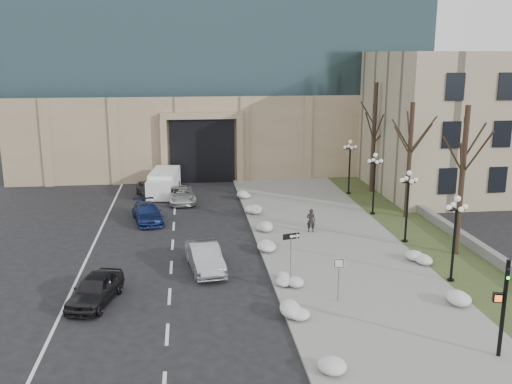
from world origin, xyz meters
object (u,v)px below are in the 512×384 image
at_px(pedestrian, 311,220).
at_px(lamppost_d, 350,160).
at_px(car_c, 147,213).
at_px(car_d, 181,195).
at_px(car_e, 148,189).
at_px(keep_sign, 339,270).
at_px(one_way_sign, 294,241).
at_px(car_b, 205,257).
at_px(traffic_signal, 502,310).
at_px(lamppost_b, 408,197).
at_px(lamppost_c, 374,175).
at_px(car_a, 95,289).
at_px(box_truck, 164,183).
at_px(lamppost_a, 455,227).

height_order(pedestrian, lamppost_d, lamppost_d).
distance_m(car_c, pedestrian, 11.86).
relative_size(car_d, car_e, 1.19).
bearing_deg(keep_sign, one_way_sign, 136.64).
distance_m(car_b, one_way_sign, 5.26).
bearing_deg(traffic_signal, car_b, 151.57).
bearing_deg(lamppost_b, keep_sign, -128.69).
relative_size(car_b, car_c, 1.02).
distance_m(car_d, pedestrian, 12.83).
relative_size(pedestrian, lamppost_c, 0.34).
bearing_deg(traffic_signal, car_d, 131.56).
height_order(car_e, lamppost_b, lamppost_b).
bearing_deg(traffic_signal, keep_sign, 146.37).
relative_size(car_d, traffic_signal, 1.10).
height_order(car_a, keep_sign, keep_sign).
relative_size(car_c, box_truck, 0.72).
distance_m(car_c, lamppost_c, 16.85).
bearing_deg(car_c, keep_sign, -68.11).
distance_m(keep_sign, lamppost_d, 22.34).
bearing_deg(lamppost_b, lamppost_d, 90.00).
relative_size(car_e, lamppost_c, 0.81).
relative_size(keep_sign, lamppost_d, 0.49).
height_order(car_b, lamppost_b, lamppost_b).
bearing_deg(lamppost_c, keep_sign, -114.17).
distance_m(car_a, lamppost_b, 19.71).
height_order(one_way_sign, traffic_signal, traffic_signal).
bearing_deg(lamppost_c, lamppost_b, -90.00).
bearing_deg(keep_sign, pedestrian, 104.13).
bearing_deg(lamppost_a, pedestrian, 121.35).
relative_size(car_c, lamppost_c, 0.95).
bearing_deg(car_c, car_d, 53.79).
height_order(pedestrian, traffic_signal, traffic_signal).
height_order(car_a, car_d, car_a).
bearing_deg(keep_sign, car_d, 130.17).
bearing_deg(car_e, car_a, -107.95).
relative_size(pedestrian, box_truck, 0.26).
bearing_deg(lamppost_d, one_way_sign, -114.43).
bearing_deg(car_d, car_c, -119.46).
height_order(car_b, lamppost_d, lamppost_d).
xyz_separation_m(one_way_sign, lamppost_a, (8.24, -1.36, 0.90)).
height_order(box_truck, one_way_sign, one_way_sign).
bearing_deg(box_truck, car_d, -57.73).
relative_size(car_b, car_d, 1.01).
xyz_separation_m(car_b, lamppost_c, (12.90, 9.65, 2.31)).
height_order(pedestrian, lamppost_b, lamppost_b).
xyz_separation_m(one_way_sign, lamppost_d, (8.24, 18.14, 0.90)).
bearing_deg(car_e, car_c, -101.36).
height_order(one_way_sign, keep_sign, one_way_sign).
bearing_deg(car_e, traffic_signal, -76.20).
distance_m(car_e, pedestrian, 16.46).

